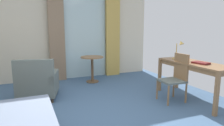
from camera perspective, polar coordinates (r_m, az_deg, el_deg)
The scene contains 11 objects.
ground at distance 3.26m, azimuth -6.61°, elevation -17.37°, with size 5.94×6.48×0.10m, color #426084.
wall_back at distance 5.83m, azimuth -15.29°, elevation 9.55°, with size 5.54×0.12×2.88m, color beige.
balcony_glass_door at distance 5.90m, azimuth -7.76°, elevation 8.13°, with size 1.24×0.02×2.53m, color silver.
curtain_panel_left at distance 5.64m, azimuth -15.82°, elevation 7.89°, with size 0.42×0.10×2.56m, color #897056.
curtain_panel_right at distance 6.08m, azimuth 0.21°, elevation 8.38°, with size 0.43×0.10×2.56m, color tan.
writing_desk at distance 4.29m, azimuth 22.83°, elevation -0.99°, with size 0.61×1.58×0.78m.
desk_chair at distance 4.13m, azimuth 18.09°, elevation -3.58°, with size 0.47×0.44×0.96m.
desk_lamp at distance 4.58m, azimuth 18.97°, elevation 4.08°, with size 0.17×0.26×0.43m.
closed_book at distance 4.13m, azimuth 24.43°, elevation 0.03°, with size 0.19×0.30×0.03m, color maroon.
armchair_by_window at distance 4.32m, azimuth -20.77°, elevation -5.53°, with size 0.91×0.92×0.87m.
round_cafe_table at distance 5.34m, azimuth -5.79°, elevation -0.12°, with size 0.62×0.62×0.70m.
Camera 1 is at (-0.79, -2.79, 1.44)m, focal length 31.37 mm.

